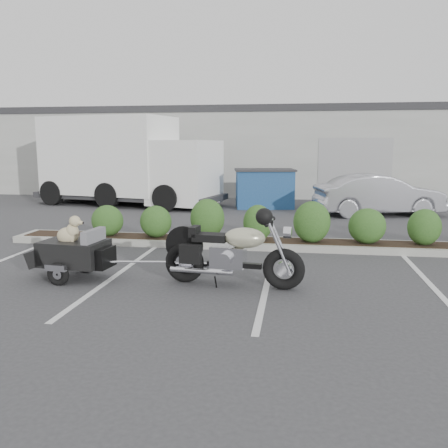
# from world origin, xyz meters

# --- Properties ---
(ground) EXTENTS (90.00, 90.00, 0.00)m
(ground) POSITION_xyz_m (0.00, 0.00, 0.00)
(ground) COLOR #38383A
(ground) RESTS_ON ground
(planter_kerb) EXTENTS (12.00, 1.00, 0.15)m
(planter_kerb) POSITION_xyz_m (1.00, 2.20, 0.07)
(planter_kerb) COLOR #9E9E93
(planter_kerb) RESTS_ON ground
(building) EXTENTS (26.00, 10.00, 4.00)m
(building) POSITION_xyz_m (0.00, 17.00, 2.00)
(building) COLOR #9EA099
(building) RESTS_ON ground
(motorcycle) EXTENTS (2.37, 0.84, 1.36)m
(motorcycle) POSITION_xyz_m (0.63, -0.95, 0.54)
(motorcycle) COLOR black
(motorcycle) RESTS_ON ground
(pet_trailer) EXTENTS (1.90, 1.07, 1.13)m
(pet_trailer) POSITION_xyz_m (-2.15, -0.93, 0.47)
(pet_trailer) COLOR black
(pet_trailer) RESTS_ON ground
(sedan) EXTENTS (4.35, 2.36, 1.36)m
(sedan) POSITION_xyz_m (4.33, 7.69, 0.68)
(sedan) COLOR #A8A9B0
(sedan) RESTS_ON ground
(dumpster) EXTENTS (2.39, 1.84, 1.43)m
(dumpster) POSITION_xyz_m (0.45, 9.11, 0.72)
(dumpster) COLOR navy
(dumpster) RESTS_ON ground
(delivery_truck) EXTENTS (7.68, 3.87, 3.36)m
(delivery_truck) POSITION_xyz_m (-4.82, 9.12, 1.61)
(delivery_truck) COLOR white
(delivery_truck) RESTS_ON ground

